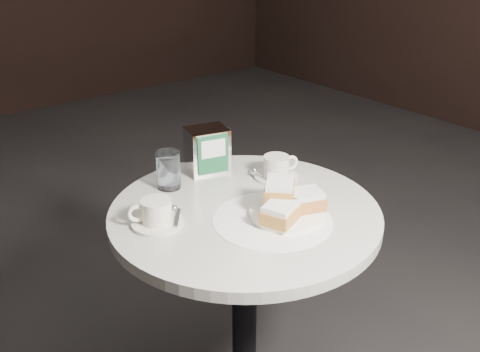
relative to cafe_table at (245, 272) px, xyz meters
The scene contains 8 objects.
cafe_table is the anchor object (origin of this frame).
sugar_spill 0.22m from the cafe_table, 79.49° to the right, with size 0.30×0.30×0.00m, color white.
beignet_plate 0.26m from the cafe_table, 60.63° to the right, with size 0.20×0.19×0.09m.
coffee_cup_left 0.32m from the cafe_table, 161.94° to the left, with size 0.17×0.17×0.07m.
coffee_cup_right 0.31m from the cafe_table, 24.78° to the left, with size 0.15×0.15×0.07m.
water_glass_left 0.35m from the cafe_table, 110.86° to the left, with size 0.08×0.08×0.11m.
water_glass_right 0.38m from the cafe_table, 66.77° to the left, with size 0.09×0.09×0.12m.
napkin_dispenser 0.37m from the cafe_table, 76.52° to the left, with size 0.13×0.12×0.13m.
Camera 1 is at (-0.77, -0.94, 1.41)m, focal length 40.00 mm.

